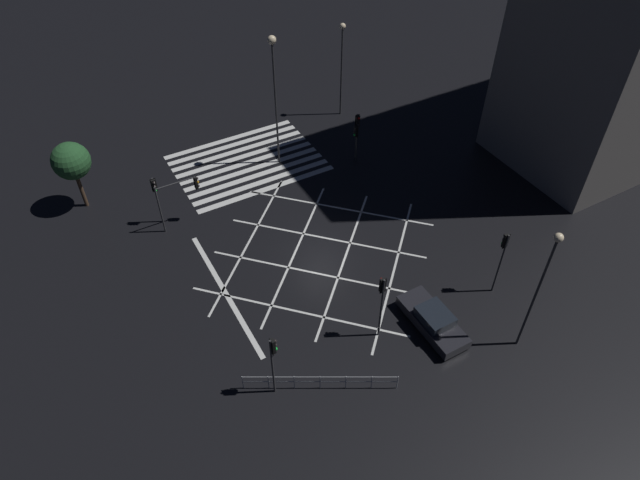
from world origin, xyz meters
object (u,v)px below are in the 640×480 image
(traffic_light_nw_cross, at_px, (503,251))
(traffic_light_median_north, at_px, (382,296))
(traffic_light_se_cross, at_px, (156,192))
(street_tree_near, at_px, (71,161))
(street_lamp_east, at_px, (342,54))
(street_lamp_west, at_px, (543,276))
(street_lamp_far, at_px, (274,74))
(traffic_light_sw_main, at_px, (356,136))
(traffic_light_ne_main, at_px, (273,356))
(traffic_light_sw_cross, at_px, (357,128))
(waiting_car, at_px, (433,320))
(traffic_light_se_main, at_px, (181,192))

(traffic_light_nw_cross, relative_size, traffic_light_median_north, 1.00)
(traffic_light_se_cross, bearing_deg, street_tree_near, -136.55)
(traffic_light_nw_cross, relative_size, street_lamp_east, 0.58)
(street_lamp_east, distance_m, street_lamp_west, 25.30)
(traffic_light_nw_cross, height_order, street_lamp_far, street_lamp_far)
(traffic_light_sw_main, bearing_deg, street_lamp_west, 86.64)
(traffic_light_ne_main, relative_size, traffic_light_median_north, 0.95)
(traffic_light_sw_cross, xyz_separation_m, street_lamp_far, (5.34, -2.39, 4.51))
(traffic_light_median_north, xyz_separation_m, street_lamp_east, (-9.91, -20.78, 2.12))
(street_lamp_west, bearing_deg, street_tree_near, -52.55)
(street_lamp_far, relative_size, street_tree_near, 1.98)
(waiting_car, bearing_deg, traffic_light_se_cross, 33.16)
(traffic_light_ne_main, bearing_deg, traffic_light_median_north, 4.36)
(street_lamp_east, xyz_separation_m, street_lamp_west, (3.62, 25.04, 0.13))
(traffic_light_se_cross, relative_size, street_lamp_west, 0.45)
(traffic_light_sw_cross, xyz_separation_m, street_lamp_east, (-2.22, -6.05, 2.62))
(traffic_light_nw_cross, distance_m, traffic_light_se_cross, 21.57)
(traffic_light_sw_main, bearing_deg, traffic_light_ne_main, 47.01)
(traffic_light_nw_cross, xyz_separation_m, street_tree_near, (19.25, -19.62, 0.52))
(traffic_light_ne_main, height_order, street_tree_near, street_tree_near)
(traffic_light_se_main, relative_size, traffic_light_nw_cross, 0.82)
(traffic_light_sw_cross, height_order, street_lamp_east, street_lamp_east)
(street_lamp_west, bearing_deg, traffic_light_sw_main, -93.36)
(traffic_light_nw_cross, relative_size, waiting_car, 0.98)
(traffic_light_sw_main, distance_m, street_lamp_east, 7.53)
(traffic_light_median_north, bearing_deg, waiting_car, -111.22)
(traffic_light_se_cross, relative_size, waiting_car, 0.80)
(traffic_light_se_cross, relative_size, street_lamp_east, 0.47)
(traffic_light_median_north, xyz_separation_m, traffic_light_sw_cross, (-7.69, -14.73, -0.50))
(traffic_light_nw_cross, distance_m, traffic_light_ne_main, 14.16)
(traffic_light_median_north, relative_size, street_tree_near, 0.90)
(traffic_light_median_north, height_order, street_lamp_far, street_lamp_far)
(traffic_light_ne_main, relative_size, traffic_light_sw_cross, 1.13)
(traffic_light_se_cross, height_order, traffic_light_sw_cross, traffic_light_sw_cross)
(traffic_light_se_main, relative_size, traffic_light_sw_cross, 0.97)
(traffic_light_se_main, distance_m, street_tree_near, 7.61)
(traffic_light_sw_cross, bearing_deg, street_lamp_west, -4.22)
(traffic_light_ne_main, bearing_deg, traffic_light_sw_cross, 47.08)
(traffic_light_se_main, height_order, traffic_light_se_cross, traffic_light_se_main)
(traffic_light_nw_cross, distance_m, traffic_light_sw_main, 14.97)
(street_lamp_west, distance_m, waiting_car, 6.68)
(traffic_light_ne_main, bearing_deg, traffic_light_nw_cross, -0.34)
(traffic_light_ne_main, xyz_separation_m, street_tree_near, (5.09, -19.54, 0.68))
(traffic_light_se_main, distance_m, traffic_light_ne_main, 14.31)
(traffic_light_median_north, bearing_deg, street_lamp_west, -124.07)
(traffic_light_ne_main, relative_size, street_tree_near, 0.85)
(traffic_light_sw_cross, bearing_deg, street_lamp_east, 159.88)
(traffic_light_se_cross, bearing_deg, street_lamp_far, 103.60)
(street_lamp_east, xyz_separation_m, waiting_car, (7.02, 21.90, -4.68))
(traffic_light_median_north, distance_m, street_lamp_far, 17.74)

